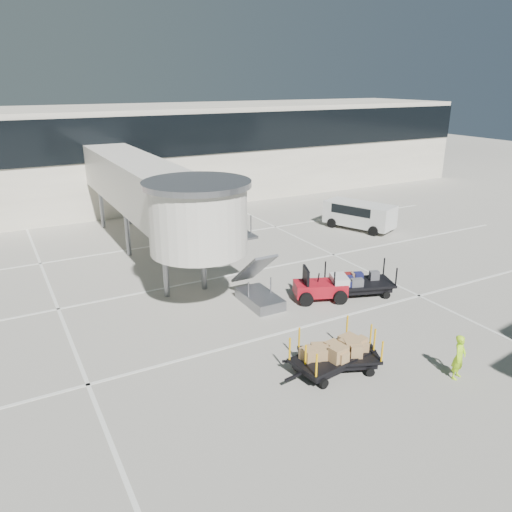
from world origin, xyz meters
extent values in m
plane|color=#B5B1A2|center=(0.00, 0.00, 0.00)|extent=(140.00, 140.00, 0.00)
cube|color=silver|center=(0.00, 2.00, 0.01)|extent=(40.00, 0.15, 0.02)
cube|color=silver|center=(0.00, 9.00, 0.01)|extent=(40.00, 0.15, 0.02)
cube|color=silver|center=(0.00, 16.00, 0.01)|extent=(40.00, 0.15, 0.02)
cube|color=silver|center=(6.00, 10.00, 0.01)|extent=(0.15, 30.00, 0.02)
cube|color=silver|center=(-10.00, 10.00, 0.01)|extent=(0.15, 30.00, 0.02)
cube|color=beige|center=(0.00, 30.00, 4.00)|extent=(64.00, 12.00, 8.00)
cube|color=black|center=(0.00, 23.95, 6.00)|extent=(64.00, 0.12, 3.20)
cube|color=beige|center=(-4.00, 15.00, 4.30)|extent=(3.00, 18.00, 2.80)
cylinder|color=beige|center=(-4.00, 6.00, 4.30)|extent=(4.40, 4.40, 3.00)
cylinder|color=gray|center=(-4.00, 6.00, 5.90)|extent=(4.80, 4.80, 0.25)
cylinder|color=gray|center=(-5.00, 8.00, 1.45)|extent=(0.28, 0.28, 2.90)
cylinder|color=gray|center=(-3.00, 8.00, 1.45)|extent=(0.28, 0.28, 2.90)
cylinder|color=gray|center=(-5.00, 15.00, 1.45)|extent=(0.28, 0.28, 2.90)
cylinder|color=gray|center=(-3.00, 15.00, 1.45)|extent=(0.28, 0.28, 2.90)
cylinder|color=gray|center=(-5.00, 22.00, 1.45)|extent=(0.28, 0.28, 2.90)
cylinder|color=gray|center=(-3.00, 22.00, 1.45)|extent=(0.28, 0.28, 2.90)
cube|color=gray|center=(-1.40, 5.00, 0.25)|extent=(1.40, 2.60, 0.50)
cube|color=gray|center=(-1.40, 5.60, 1.60)|extent=(1.20, 2.60, 2.06)
cube|color=gray|center=(-1.40, 7.00, 2.85)|extent=(1.40, 1.20, 0.12)
cube|color=maroon|center=(1.45, 4.08, 0.57)|extent=(2.76, 2.03, 0.62)
cube|color=silver|center=(2.33, 3.73, 0.99)|extent=(1.10, 1.33, 0.36)
cube|color=black|center=(0.78, 4.34, 1.20)|extent=(0.50, 1.01, 0.94)
cylinder|color=black|center=(0.43, 3.75, 0.33)|extent=(0.72, 0.49, 0.67)
cylinder|color=black|center=(0.93, 5.01, 0.33)|extent=(0.72, 0.49, 0.67)
cylinder|color=black|center=(1.98, 3.14, 0.33)|extent=(0.72, 0.49, 0.67)
cylinder|color=black|center=(2.48, 4.40, 0.33)|extent=(0.72, 0.49, 0.67)
cube|color=black|center=(3.52, 3.62, 0.60)|extent=(3.62, 2.60, 0.13)
cube|color=black|center=(3.52, 3.62, 0.40)|extent=(3.23, 2.26, 0.27)
cube|color=black|center=(1.61, 4.27, 0.44)|extent=(0.75, 0.33, 0.09)
cylinder|color=black|center=(2.20, 3.29, 0.18)|extent=(0.40, 0.26, 0.37)
cylinder|color=black|center=(2.67, 4.68, 0.18)|extent=(0.40, 0.26, 0.37)
cylinder|color=black|center=(4.36, 2.56, 0.18)|extent=(0.40, 0.26, 0.37)
cylinder|color=black|center=(4.83, 3.95, 0.18)|extent=(0.40, 0.26, 0.37)
cylinder|color=black|center=(1.80, 3.43, 1.09)|extent=(0.08, 0.08, 0.98)
cylinder|color=black|center=(2.27, 4.82, 1.09)|extent=(0.08, 0.08, 0.98)
cylinder|color=black|center=(4.76, 2.42, 1.09)|extent=(0.08, 0.08, 0.98)
cylinder|color=black|center=(5.23, 3.81, 1.09)|extent=(0.08, 0.08, 0.98)
cube|color=#151742|center=(3.44, 3.24, 0.89)|extent=(0.62, 0.44, 0.44)
cube|color=#825F46|center=(2.98, 4.19, 0.82)|extent=(0.60, 0.57, 0.31)
cube|color=#825F46|center=(2.49, 3.72, 0.81)|extent=(0.61, 0.54, 0.30)
cube|color=#825F46|center=(3.80, 3.93, 0.90)|extent=(0.59, 0.47, 0.46)
cube|color=maroon|center=(3.97, 2.92, 0.88)|extent=(0.61, 0.54, 0.42)
cube|color=#825F46|center=(4.71, 3.65, 0.89)|extent=(0.63, 0.53, 0.45)
cube|color=#49494E|center=(3.62, 3.47, 0.89)|extent=(0.66, 0.48, 0.45)
cube|color=#49494E|center=(4.65, 3.73, 0.91)|extent=(0.55, 0.43, 0.49)
cube|color=#49494E|center=(2.97, 3.90, 0.90)|extent=(0.50, 0.44, 0.47)
cube|color=#825F46|center=(4.40, 2.99, 0.86)|extent=(0.67, 0.53, 0.39)
cube|color=#151742|center=(4.49, 3.12, 0.82)|extent=(0.59, 0.49, 0.32)
cube|color=black|center=(-1.84, -1.30, 0.57)|extent=(3.27, 1.97, 0.12)
cube|color=black|center=(-1.84, -1.30, 0.38)|extent=(2.94, 1.70, 0.26)
cube|color=black|center=(-3.72, -1.57, 0.41)|extent=(0.72, 0.19, 0.08)
cylinder|color=black|center=(-2.80, -2.14, 0.17)|extent=(0.37, 0.19, 0.35)
cylinder|color=black|center=(-3.01, -0.77, 0.17)|extent=(0.37, 0.19, 0.35)
cylinder|color=black|center=(-0.67, -1.82, 0.17)|extent=(0.37, 0.19, 0.35)
cylinder|color=black|center=(-0.87, -0.45, 0.17)|extent=(0.37, 0.19, 0.35)
cylinder|color=#E7A50C|center=(-3.20, -2.20, 1.03)|extent=(0.07, 0.07, 0.92)
cylinder|color=#E7A50C|center=(-3.40, -0.83, 1.03)|extent=(0.07, 0.07, 0.92)
cylinder|color=#E7A50C|center=(-0.27, -1.77, 1.03)|extent=(0.07, 0.07, 0.92)
cylinder|color=#E7A50C|center=(-0.47, -0.39, 1.03)|extent=(0.07, 0.07, 0.92)
cube|color=tan|center=(-2.51, -1.66, 0.91)|extent=(0.56, 0.59, 0.56)
cube|color=tan|center=(-1.73, -1.35, 0.84)|extent=(0.68, 0.64, 0.43)
cube|color=tan|center=(-0.90, -1.13, 0.90)|extent=(0.67, 0.62, 0.55)
cube|color=tan|center=(-2.34, -1.70, 0.86)|extent=(0.53, 0.57, 0.46)
cube|color=tan|center=(-2.88, -1.38, 0.86)|extent=(0.55, 0.48, 0.47)
cube|color=tan|center=(-1.10, -1.22, 0.90)|extent=(0.59, 0.54, 0.54)
cube|color=tan|center=(-1.03, -1.47, 0.81)|extent=(0.57, 0.46, 0.37)
cube|color=black|center=(-1.56, -1.33, 0.53)|extent=(3.22, 2.47, 0.12)
cube|color=black|center=(-1.56, -1.33, 0.36)|extent=(2.87, 2.15, 0.24)
cube|color=black|center=(-3.19, -0.63, 0.39)|extent=(0.65, 0.34, 0.08)
cylinder|color=black|center=(-2.74, -1.53, 0.16)|extent=(0.35, 0.25, 0.33)
cylinder|color=black|center=(-2.23, -0.33, 0.16)|extent=(0.35, 0.25, 0.33)
cylinder|color=black|center=(-0.88, -2.33, 0.16)|extent=(0.35, 0.25, 0.33)
cylinder|color=black|center=(-0.37, -1.13, 0.16)|extent=(0.35, 0.25, 0.33)
cylinder|color=#E7A50C|center=(-3.09, -1.38, 0.96)|extent=(0.07, 0.07, 0.87)
cylinder|color=#E7A50C|center=(-2.58, -0.19, 0.96)|extent=(0.07, 0.07, 0.87)
cylinder|color=#E7A50C|center=(-0.54, -2.47, 0.96)|extent=(0.07, 0.07, 0.87)
cylinder|color=#E7A50C|center=(-0.03, -1.28, 0.96)|extent=(0.07, 0.07, 0.87)
cube|color=tan|center=(-0.70, -1.45, 0.81)|extent=(0.55, 0.50, 0.45)
cube|color=tan|center=(-1.39, -1.83, 0.78)|extent=(0.63, 0.52, 0.39)
cube|color=tan|center=(-1.61, -1.82, 0.79)|extent=(0.64, 0.63, 0.41)
cube|color=tan|center=(-0.83, -2.02, 0.79)|extent=(0.59, 0.61, 0.41)
cube|color=tan|center=(-2.28, -1.36, 0.84)|extent=(0.70, 0.68, 0.50)
cube|color=tan|center=(-0.79, -1.33, 0.77)|extent=(0.71, 0.56, 0.37)
cube|color=tan|center=(-2.08, -1.63, 0.78)|extent=(0.66, 0.59, 0.38)
imported|color=#9CDE17|center=(1.79, -3.90, 0.85)|extent=(0.71, 0.57, 1.69)
cube|color=silver|center=(11.09, 12.80, 1.08)|extent=(3.75, 5.31, 1.59)
cube|color=silver|center=(10.24, 14.83, 0.77)|extent=(1.96, 1.26, 0.92)
cube|color=black|center=(11.01, 12.99, 1.48)|extent=(3.05, 3.61, 0.63)
cylinder|color=black|center=(10.83, 10.92, 0.35)|extent=(0.50, 0.74, 0.70)
cylinder|color=black|center=(12.62, 11.67, 0.35)|extent=(0.50, 0.74, 0.70)
cylinder|color=black|center=(9.56, 13.94, 0.35)|extent=(0.50, 0.74, 0.70)
cylinder|color=black|center=(11.35, 14.69, 0.35)|extent=(0.50, 0.74, 0.70)
camera|label=1|loc=(-11.99, -14.05, 10.16)|focal=35.00mm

